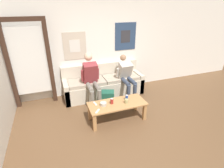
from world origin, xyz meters
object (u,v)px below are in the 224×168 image
(coffee_table, at_px, (117,106))
(drink_can_blue, at_px, (127,98))
(game_controller_near_left, at_px, (98,111))
(backpack, at_px, (107,100))
(drink_can_red, at_px, (112,101))
(ceramic_bowl, at_px, (103,104))
(pillar_candle, at_px, (126,101))
(person_seated_adult, at_px, (91,78))
(couch, at_px, (104,85))
(game_controller_near_right, at_px, (95,104))
(person_seated_teen, at_px, (126,76))

(coffee_table, relative_size, drink_can_blue, 10.21)
(drink_can_blue, relative_size, game_controller_near_left, 0.94)
(backpack, height_order, drink_can_red, drink_can_red)
(ceramic_bowl, bearing_deg, drink_can_blue, 4.22)
(backpack, relative_size, ceramic_bowl, 3.03)
(drink_can_red, bearing_deg, pillar_candle, -15.56)
(person_seated_adult, relative_size, pillar_candle, 12.40)
(couch, height_order, person_seated_adult, person_seated_adult)
(drink_can_red, height_order, game_controller_near_right, drink_can_red)
(drink_can_blue, bearing_deg, pillar_candle, -116.81)
(couch, relative_size, drink_can_red, 17.89)
(drink_can_blue, bearing_deg, person_seated_adult, 125.11)
(couch, distance_m, coffee_table, 1.25)
(person_seated_adult, bearing_deg, couch, 39.07)
(backpack, xyz_separation_m, drink_can_red, (-0.07, -0.54, 0.27))
(ceramic_bowl, height_order, game_controller_near_left, ceramic_bowl)
(pillar_candle, relative_size, game_controller_near_left, 0.79)
(person_seated_teen, height_order, pillar_candle, person_seated_teen)
(ceramic_bowl, bearing_deg, couch, 72.57)
(ceramic_bowl, relative_size, pillar_candle, 1.37)
(couch, distance_m, drink_can_blue, 1.21)
(person_seated_adult, relative_size, game_controller_near_right, 8.82)
(couch, relative_size, person_seated_teen, 1.92)
(drink_can_blue, height_order, drink_can_red, same)
(drink_can_blue, xyz_separation_m, drink_can_red, (-0.37, -0.03, 0.00))
(person_seated_teen, bearing_deg, pillar_candle, -113.99)
(couch, bearing_deg, coffee_table, -93.37)
(couch, xyz_separation_m, drink_can_red, (-0.19, -1.22, 0.18))
(couch, bearing_deg, ceramic_bowl, -107.43)
(ceramic_bowl, bearing_deg, game_controller_near_right, 143.90)
(ceramic_bowl, bearing_deg, coffee_table, -3.23)
(ceramic_bowl, distance_m, drink_can_blue, 0.56)
(game_controller_near_right, bearing_deg, ceramic_bowl, -36.10)
(ceramic_bowl, bearing_deg, game_controller_near_left, -134.16)
(person_seated_adult, xyz_separation_m, game_controller_near_right, (-0.12, -0.78, -0.29))
(coffee_table, relative_size, pillar_candle, 12.05)
(coffee_table, xyz_separation_m, ceramic_bowl, (-0.31, 0.02, 0.11))
(ceramic_bowl, bearing_deg, backpack, 64.38)
(person_seated_adult, height_order, backpack, person_seated_adult)
(person_seated_adult, height_order, drink_can_red, person_seated_adult)
(pillar_candle, bearing_deg, couch, 95.10)
(pillar_candle, height_order, game_controller_near_right, pillar_candle)
(couch, bearing_deg, backpack, -100.33)
(backpack, xyz_separation_m, drink_can_blue, (0.30, -0.50, 0.27))
(coffee_table, relative_size, drink_can_red, 10.21)
(drink_can_blue, bearing_deg, game_controller_near_left, -162.84)
(coffee_table, height_order, drink_can_blue, drink_can_blue)
(backpack, xyz_separation_m, game_controller_near_right, (-0.42, -0.43, 0.22))
(drink_can_red, bearing_deg, person_seated_adult, 104.57)
(couch, xyz_separation_m, drink_can_blue, (0.18, -1.19, 0.18))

